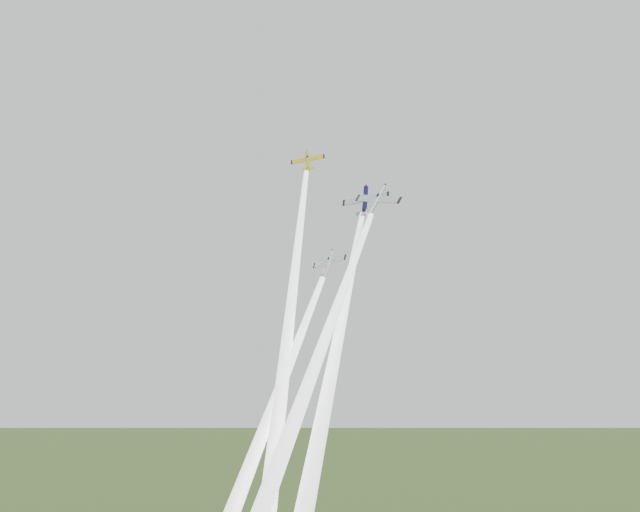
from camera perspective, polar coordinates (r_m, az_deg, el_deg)
The scene contains 8 objects.
plane_yellow at distance 152.84m, azimuth -0.88°, elevation 6.82°, with size 6.58×6.52×1.03m, color gold, non-canonical shape.
smoke_trail_yellow at distance 125.11m, azimuth -2.40°, elevation -6.35°, with size 2.79×2.79×78.18m, color white, non-canonical shape.
plane_navy at distance 142.39m, azimuth 3.23°, elevation 3.97°, with size 8.60×8.53×1.35m, color #0C0F36, non-canonical shape.
smoke_trail_navy at distance 122.40m, azimuth 1.08°, elevation -6.96°, with size 2.79×2.79×58.63m, color white, non-canonical shape.
plane_silver_right at distance 136.04m, azimuth 4.03°, elevation 3.93°, with size 8.66×8.59×1.36m, color silver, non-canonical shape.
smoke_trail_silver_right at distance 117.73m, azimuth -0.48°, elevation -8.16°, with size 2.79×2.79×61.24m, color white, non-canonical shape.
plane_silver_low at distance 133.12m, azimuth 0.61°, elevation -0.49°, with size 6.52×6.47×1.02m, color #B6BDC6, non-canonical shape.
smoke_trail_silver_low at distance 118.49m, azimuth -4.05°, elevation -12.33°, with size 2.79×2.79×56.41m, color white, non-canonical shape.
Camera 1 is at (50.14, -127.91, 73.47)m, focal length 45.00 mm.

